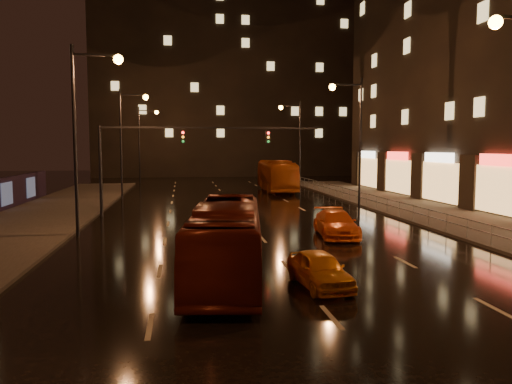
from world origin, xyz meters
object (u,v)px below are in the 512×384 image
(bus_curb, at_px, (277,176))
(taxi_far, at_px, (336,224))
(bus_red, at_px, (227,240))
(taxi_near, at_px, (320,269))

(bus_curb, xyz_separation_m, taxi_far, (-2.00, -27.44, -0.98))
(bus_red, xyz_separation_m, taxi_far, (6.52, 7.59, -0.70))
(bus_red, bearing_deg, bus_curb, 84.11)
(taxi_far, bearing_deg, bus_red, -124.69)
(bus_curb, distance_m, taxi_near, 37.11)
(taxi_near, bearing_deg, bus_curb, 75.84)
(bus_red, distance_m, taxi_far, 10.03)
(bus_curb, height_order, taxi_far, bus_curb)
(taxi_near, distance_m, taxi_far, 9.88)
(bus_red, bearing_deg, taxi_far, 57.10)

